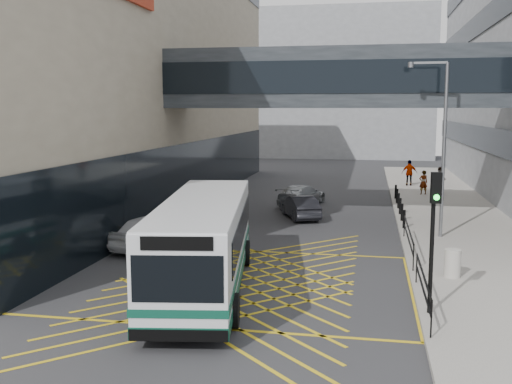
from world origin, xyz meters
The scene contains 18 objects.
ground centered at (0.00, 0.00, 0.00)m, with size 120.00×120.00×0.00m, color #333335.
building_whsmith centered at (-17.98, 16.00, 8.00)m, with size 24.17×42.00×16.00m.
building_far centered at (-2.00, 60.00, 9.00)m, with size 28.00×16.00×18.00m, color gray.
skybridge centered at (3.00, 12.00, 7.50)m, with size 20.00×4.10×3.00m.
pavement centered at (9.00, 15.00, 0.08)m, with size 6.00×54.00×0.16m, color gray.
box_junction centered at (0.00, 0.00, 0.00)m, with size 12.00×9.00×0.01m.
bus centered at (-0.80, -0.94, 1.62)m, with size 4.11×11.04×3.02m.
car_white centered at (-4.50, 4.24, 0.77)m, with size 1.98×4.83×1.54m, color silver.
car_dark centered at (0.83, 12.55, 0.64)m, with size 1.60×4.08×1.28m, color black.
car_silver centered at (0.40, 17.07, 0.69)m, with size 1.87×4.43×1.38m, color #92969A.
traffic_light centered at (6.31, -2.65, 2.81)m, with size 0.30×0.48×4.07m.
street_lamp centered at (7.60, 8.25, 4.64)m, with size 1.79×0.34×7.87m.
litter_bin centered at (7.43, 1.45, 0.65)m, with size 0.56×0.56×0.98m, color #ADA89E.
kerb_railings centered at (6.15, 1.78, 0.88)m, with size 0.05×12.54×1.00m.
bollards centered at (6.25, 15.00, 0.61)m, with size 0.14×10.14×0.90m.
pedestrian_a centered at (8.17, 22.29, 0.98)m, with size 0.65×0.47×1.64m, color gray.
pedestrian_b centered at (9.38, 22.98, 1.07)m, with size 0.89×0.52×1.83m, color gray.
pedestrian_c centered at (7.54, 27.02, 1.13)m, with size 1.15×0.55×1.94m, color gray.
Camera 1 is at (4.50, -19.67, 5.94)m, focal length 42.00 mm.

